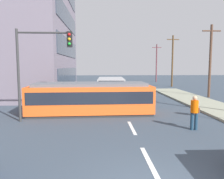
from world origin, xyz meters
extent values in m
plane|color=#384451|center=(0.00, 10.00, 0.00)|extent=(120.00, 120.00, 0.00)
cube|color=silver|center=(0.00, 2.00, 0.01)|extent=(0.16, 2.40, 0.01)
cube|color=silver|center=(0.00, 6.00, 0.01)|extent=(0.16, 2.40, 0.01)
cube|color=silver|center=(0.00, 15.43, 0.01)|extent=(0.16, 2.40, 0.01)
cube|color=silver|center=(0.00, 21.43, 0.01)|extent=(0.16, 2.40, 0.01)
cube|color=#2D3847|center=(-5.15, 20.83, 1.92)|extent=(0.06, 13.66, 1.92)
cube|color=#2D3847|center=(-5.15, 20.83, 5.12)|extent=(0.06, 13.66, 1.92)
cube|color=#2D3847|center=(-5.15, 20.83, 8.32)|extent=(0.06, 13.66, 1.92)
cube|color=#F35A1F|center=(-2.20, 9.43, 0.99)|extent=(7.93, 2.73, 1.69)
cube|color=#2D2D2D|center=(-2.20, 9.43, 0.07)|extent=(7.77, 2.60, 0.15)
cube|color=slate|center=(-2.20, 9.43, 1.94)|extent=(7.13, 2.33, 0.20)
cube|color=#1E232D|center=(-2.20, 9.43, 1.19)|extent=(7.61, 2.76, 0.74)
cube|color=#A8A8AA|center=(-0.53, 17.40, 1.10)|extent=(2.68, 5.64, 1.59)
cube|color=black|center=(-0.62, 14.68, 1.33)|extent=(2.25, 0.20, 0.95)
cube|color=black|center=(-0.53, 17.40, 1.38)|extent=(2.70, 4.80, 0.64)
cylinder|color=black|center=(-0.59, 15.63, 0.45)|extent=(2.58, 0.98, 0.90)
cylinder|color=black|center=(-0.47, 19.18, 0.45)|extent=(2.58, 0.98, 0.90)
cylinder|color=#1B374D|center=(2.86, 5.48, 0.42)|extent=(0.16, 0.16, 0.85)
cylinder|color=#1B374D|center=(3.06, 5.48, 0.42)|extent=(0.16, 0.16, 0.85)
cylinder|color=#E75605|center=(2.96, 5.48, 1.15)|extent=(0.36, 0.36, 0.60)
sphere|color=tan|center=(2.96, 5.48, 1.56)|extent=(0.22, 0.22, 0.22)
cube|color=brown|center=(3.18, 5.53, 0.95)|extent=(0.20, 0.22, 0.24)
cylinder|color=#333333|center=(-6.07, 7.60, 2.55)|extent=(0.14, 0.14, 5.09)
cylinder|color=#333333|center=(-4.65, 7.60, 4.89)|extent=(2.82, 0.10, 0.10)
cube|color=black|center=(-3.24, 7.60, 4.54)|extent=(0.28, 0.24, 0.84)
sphere|color=red|center=(-3.24, 7.47, 4.79)|extent=(0.16, 0.16, 0.16)
sphere|color=gold|center=(-3.24, 7.47, 4.54)|extent=(0.16, 0.16, 0.16)
sphere|color=green|center=(-3.24, 7.47, 4.29)|extent=(0.16, 0.16, 0.16)
cylinder|color=brown|center=(9.16, 16.55, 3.53)|extent=(0.24, 0.24, 7.06)
cube|color=brown|center=(9.16, 16.55, 6.46)|extent=(1.80, 0.12, 0.12)
cylinder|color=brown|center=(9.12, 28.02, 3.79)|extent=(0.24, 0.24, 7.58)
cube|color=brown|center=(9.12, 28.02, 6.98)|extent=(1.80, 0.12, 0.12)
cylinder|color=brown|center=(9.37, 38.54, 3.64)|extent=(0.24, 0.24, 7.28)
cube|color=brown|center=(9.37, 38.54, 6.68)|extent=(1.80, 0.12, 0.12)
camera|label=1|loc=(-1.56, -4.93, 3.10)|focal=35.88mm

